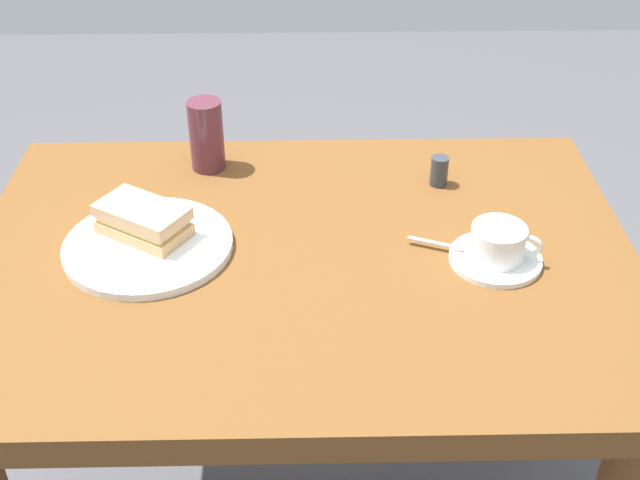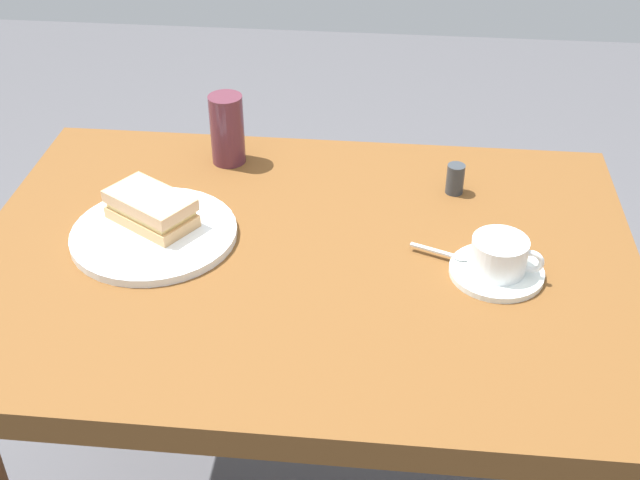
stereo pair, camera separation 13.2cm
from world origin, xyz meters
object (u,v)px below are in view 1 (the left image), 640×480
(sandwich_front, at_px, (143,220))
(coffee_saucer, at_px, (495,259))
(sandwich_plate, at_px, (148,246))
(dining_table, at_px, (304,317))
(drinking_glass, at_px, (206,135))
(spoon, at_px, (447,245))
(salt_shaker, at_px, (439,171))
(coffee_cup, at_px, (499,241))

(sandwich_front, height_order, coffee_saucer, sandwich_front)
(sandwich_front, bearing_deg, sandwich_plate, -72.03)
(coffee_saucer, bearing_deg, dining_table, 174.94)
(drinking_glass, bearing_deg, coffee_saucer, -32.81)
(spoon, bearing_deg, sandwich_front, 175.15)
(spoon, bearing_deg, dining_table, -179.66)
(sandwich_plate, bearing_deg, spoon, -1.98)
(dining_table, xyz_separation_m, salt_shaker, (0.25, 0.21, 0.16))
(salt_shaker, bearing_deg, coffee_cup, -76.05)
(salt_shaker, height_order, drinking_glass, drinking_glass)
(sandwich_front, xyz_separation_m, coffee_saucer, (0.57, -0.07, -0.04))
(dining_table, relative_size, salt_shaker, 19.46)
(dining_table, distance_m, coffee_cup, 0.36)
(coffee_cup, xyz_separation_m, drinking_glass, (-0.49, 0.31, 0.03))
(coffee_saucer, xyz_separation_m, spoon, (-0.07, 0.03, 0.01))
(coffee_saucer, bearing_deg, coffee_cup, -14.44)
(sandwich_front, distance_m, drinking_glass, 0.26)
(sandwich_front, xyz_separation_m, coffee_cup, (0.57, -0.07, -0.00))
(sandwich_plate, height_order, coffee_saucer, sandwich_plate)
(dining_table, bearing_deg, sandwich_plate, 175.86)
(sandwich_front, relative_size, drinking_glass, 1.25)
(sandwich_plate, relative_size, coffee_saucer, 1.86)
(coffee_saucer, height_order, drinking_glass, drinking_glass)
(sandwich_front, distance_m, spoon, 0.50)
(coffee_saucer, bearing_deg, drinking_glass, 147.19)
(dining_table, bearing_deg, coffee_cup, -5.10)
(sandwich_plate, height_order, coffee_cup, coffee_cup)
(sandwich_plate, xyz_separation_m, salt_shaker, (0.50, 0.20, 0.02))
(sandwich_front, height_order, spoon, sandwich_front)
(coffee_saucer, xyz_separation_m, drinking_glass, (-0.49, 0.31, 0.06))
(dining_table, distance_m, coffee_saucer, 0.34)
(dining_table, height_order, sandwich_plate, sandwich_plate)
(coffee_saucer, bearing_deg, salt_shaker, 103.65)
(dining_table, distance_m, drinking_glass, 0.39)
(sandwich_front, distance_m, coffee_cup, 0.57)
(sandwich_front, xyz_separation_m, drinking_glass, (0.08, 0.24, 0.03))
(dining_table, xyz_separation_m, coffee_saucer, (0.31, -0.03, 0.14))
(spoon, height_order, salt_shaker, salt_shaker)
(coffee_saucer, height_order, spoon, spoon)
(dining_table, distance_m, spoon, 0.28)
(dining_table, height_order, salt_shaker, salt_shaker)
(sandwich_plate, bearing_deg, drinking_glass, 74.27)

